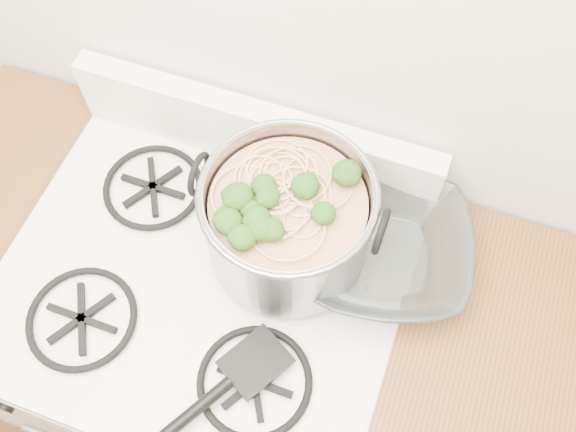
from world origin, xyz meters
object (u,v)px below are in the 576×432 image
Objects in this scene: gas_range at (222,352)px; glass_bowl at (384,253)px; spatula at (255,361)px; stock_pot at (288,221)px.

gas_range is 0.61m from glass_bowl.
glass_bowl is (0.15, 0.27, 0.00)m from spatula.
stock_pot is 1.09× the size of spatula.
stock_pot reaches higher than spatula.
spatula is at bearing -84.17° from stock_pot.
stock_pot is at bearing 40.34° from gas_range.
gas_range is 2.98× the size of spatula.
spatula is 2.46× the size of glass_bowl.
stock_pot is 0.20m from glass_bowl.
stock_pot is at bearing 125.42° from spatula.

